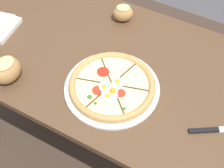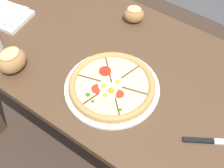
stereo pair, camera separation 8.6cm
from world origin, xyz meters
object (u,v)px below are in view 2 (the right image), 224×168
(pizza, at_px, (112,86))
(knife_main, at_px, (219,142))
(dining_table, at_px, (123,82))
(bread_piece_mid, at_px, (12,60))
(napkin_folded, at_px, (7,15))
(bread_piece_near, at_px, (134,14))

(pizza, relative_size, knife_main, 1.63)
(dining_table, height_order, bread_piece_mid, bread_piece_mid)
(napkin_folded, bearing_deg, bread_piece_near, 33.51)
(bread_piece_mid, bearing_deg, knife_main, 12.43)
(knife_main, bearing_deg, bread_piece_mid, 160.33)
(bread_piece_mid, xyz_separation_m, knife_main, (0.77, 0.17, -0.05))
(bread_piece_mid, relative_size, knife_main, 0.57)
(dining_table, xyz_separation_m, bread_piece_mid, (-0.33, -0.26, 0.16))
(bread_piece_near, distance_m, knife_main, 0.64)
(dining_table, bearing_deg, pizza, -75.36)
(dining_table, height_order, napkin_folded, napkin_folded)
(napkin_folded, distance_m, bread_piece_near, 0.56)
(dining_table, bearing_deg, napkin_folded, -172.80)
(dining_table, bearing_deg, bread_piece_mid, -141.37)
(dining_table, bearing_deg, bread_piece_near, 114.66)
(pizza, distance_m, bread_piece_near, 0.39)
(bread_piece_mid, distance_m, knife_main, 0.79)
(napkin_folded, distance_m, knife_main, 1.02)
(napkin_folded, xyz_separation_m, knife_main, (1.02, -0.02, -0.01))
(bread_piece_near, bearing_deg, bread_piece_mid, -113.73)
(pizza, bearing_deg, bread_piece_near, 111.41)
(knife_main, bearing_deg, dining_table, 136.04)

